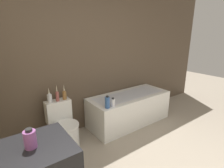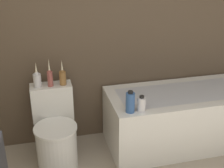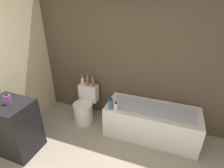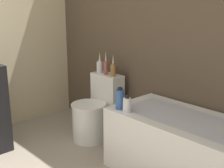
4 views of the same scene
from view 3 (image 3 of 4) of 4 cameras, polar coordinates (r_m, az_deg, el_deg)
name	(u,v)px [view 3 (image 3 of 4)]	position (r m, az deg, el deg)	size (l,w,h in m)	color
wall_back_tiled	(120,57)	(3.23, 2.75, 8.94)	(6.40, 0.06, 2.60)	brown
bathtub	(151,122)	(3.25, 12.62, -11.95)	(1.59, 0.66, 0.57)	white
toilet	(85,107)	(3.57, -8.80, -7.38)	(0.38, 0.55, 0.71)	white
vanity_counter	(14,127)	(3.21, -29.24, -12.21)	(0.65, 0.52, 0.90)	black
soap_bottle_glass	(8,99)	(2.92, -30.92, -4.29)	(0.09, 0.09, 0.15)	#8C4C8C
vase_gold	(83,81)	(3.52, -9.58, 1.05)	(0.07, 0.07, 0.23)	silver
vase_silver	(87,81)	(3.45, -8.02, 0.85)	(0.05, 0.05, 0.27)	#994C47
vase_bronze	(93,83)	(3.41, -6.28, 0.48)	(0.06, 0.06, 0.24)	olive
shampoo_bottle_tall	(111,104)	(2.96, -0.46, -6.48)	(0.08, 0.08, 0.20)	#335999
shampoo_bottle_short	(116,106)	(2.94, 1.28, -7.35)	(0.07, 0.07, 0.15)	silver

